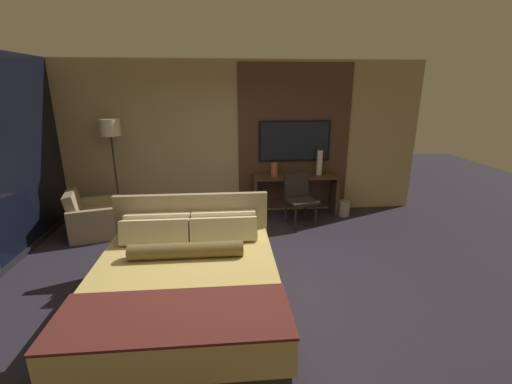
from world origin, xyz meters
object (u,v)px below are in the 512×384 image
Objects in this scene: desk_chair at (299,194)px; armchair_by_window at (95,219)px; floor_lamp at (111,136)px; vase_tall at (320,163)px; vase_short at (274,169)px; bed at (186,286)px; waste_bin at (344,208)px; desk at (295,188)px; tv at (294,141)px.

desk_chair reaches higher than armchair_by_window.
floor_lamp is 3.99× the size of vase_tall.
vase_short is (3.05, 0.61, 0.63)m from armchair_by_window.
floor_lamp reaches higher than vase_tall.
vase_tall reaches higher than bed.
bed is 2.19× the size of armchair_by_window.
waste_bin is (0.94, 0.29, -0.39)m from desk_chair.
armchair_by_window is 1.41m from floor_lamp.
desk_chair is 3.65× the size of vase_short.
waste_bin is at bearing -11.10° from desk.
vase_tall reaches higher than desk_chair.
tv is at bearing 60.56° from bed.
floor_lamp is 4.35m from waste_bin.
floor_lamp is at bearing 117.79° from bed.
tv is 1.06m from desk_chair.
vase_short is (1.33, 2.87, 0.55)m from bed.
waste_bin is at bearing 2.27° from desk_chair.
tv reaches higher than armchair_by_window.
desk is 0.66m from vase_tall.
tv is 3.71m from armchair_by_window.
armchair_by_window reaches higher than waste_bin.
desk is (1.73, 2.88, 0.17)m from bed.
desk is 1.77× the size of desk_chair.
vase_short reaches higher than armchair_by_window.
bed is at bearing -140.49° from desk_chair.
vase_short is at bearing -154.11° from tv.
vase_short is at bearing -179.08° from vase_tall.
tv is 1.49× the size of desk_chair.
desk_chair is at bearing 54.70° from bed.
tv is at bearing 4.74° from floor_lamp.
vase_short is at bearing 172.76° from waste_bin.
bed is 7.77× the size of waste_bin.
floor_lamp reaches higher than bed.
bed is at bearing -134.34° from waste_bin.
desk_chair is at bearing -162.54° from waste_bin.
vase_tall reaches higher than desk.
floor_lamp reaches higher than waste_bin.
tv is 0.62m from vase_tall.
vase_tall is at bearing 158.88° from waste_bin.
tv reaches higher than vase_tall.
bed is at bearing -62.21° from floor_lamp.
desk is 3.51m from armchair_by_window.
tv reaches higher than desk.
desk_chair is 3.36m from floor_lamp.
armchair_by_window is 4.02m from vase_tall.
bed is 2.96m from desk_chair.
desk_chair is 0.49× the size of floor_lamp.
armchair_by_window is at bearing -174.23° from waste_bin.
vase_short reaches higher than waste_bin.
bed reaches higher than waste_bin.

